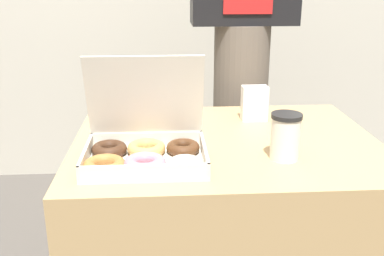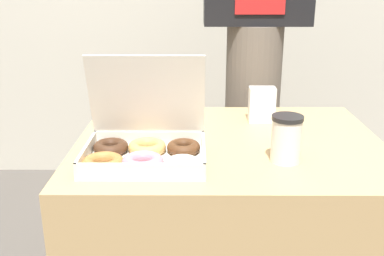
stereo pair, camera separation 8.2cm
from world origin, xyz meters
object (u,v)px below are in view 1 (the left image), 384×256
Objects in this scene: napkin_holder at (254,103)px; donut_box at (143,148)px; person_customer at (243,30)px; coffee_cup at (285,136)px.

donut_box is at bearing -136.59° from napkin_holder.
donut_box is 0.91m from person_customer.
donut_box is 2.62× the size of coffee_cup.
napkin_holder is at bearing 43.41° from donut_box.
donut_box is 0.40m from coffee_cup.
person_customer is at bearing 86.96° from napkin_holder.
napkin_holder is 0.07× the size of person_customer.
coffee_cup reaches higher than napkin_holder.
coffee_cup is (0.40, -0.00, 0.03)m from donut_box.
napkin_holder is at bearing -93.04° from person_customer.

